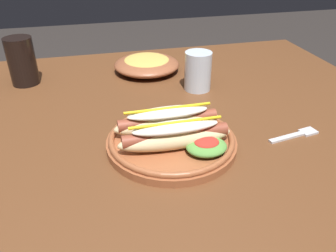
# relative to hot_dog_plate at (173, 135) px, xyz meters

# --- Properties ---
(dining_table) EXTENTS (1.41, 1.01, 0.74)m
(dining_table) POSITION_rel_hot_dog_plate_xyz_m (-0.08, 0.12, -0.11)
(dining_table) COLOR brown
(dining_table) RESTS_ON ground_plane
(hot_dog_plate) EXTENTS (0.27, 0.27, 0.08)m
(hot_dog_plate) POSITION_rel_hot_dog_plate_xyz_m (0.00, 0.00, 0.00)
(hot_dog_plate) COLOR #9E5633
(hot_dog_plate) RESTS_ON dining_table
(fork) EXTENTS (0.12, 0.04, 0.00)m
(fork) POSITION_rel_hot_dog_plate_xyz_m (0.27, -0.02, -0.02)
(fork) COLOR silver
(fork) RESTS_ON dining_table
(soda_cup) EXTENTS (0.08, 0.08, 0.13)m
(soda_cup) POSITION_rel_hot_dog_plate_xyz_m (-0.33, 0.41, 0.04)
(soda_cup) COLOR black
(soda_cup) RESTS_ON dining_table
(water_cup) EXTENTS (0.07, 0.07, 0.10)m
(water_cup) POSITION_rel_hot_dog_plate_xyz_m (0.14, 0.26, 0.03)
(water_cup) COLOR silver
(water_cup) RESTS_ON dining_table
(side_bowl) EXTENTS (0.20, 0.20, 0.05)m
(side_bowl) POSITION_rel_hot_dog_plate_xyz_m (0.03, 0.42, -0.00)
(side_bowl) COLOR brown
(side_bowl) RESTS_ON dining_table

